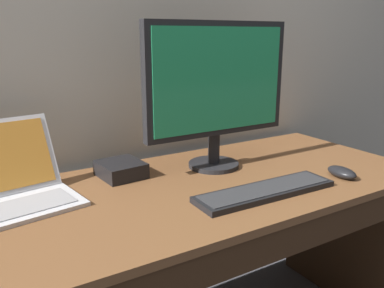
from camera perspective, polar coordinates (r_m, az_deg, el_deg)
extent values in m
cube|color=beige|center=(1.56, -12.26, 18.95)|extent=(4.85, 0.04, 2.60)
cube|color=brown|center=(1.27, -4.39, -7.36)|extent=(1.88, 0.69, 0.02)
cube|color=#3D2716|center=(1.97, 20.85, -11.23)|extent=(0.04, 0.64, 0.70)
cube|color=#3D2716|center=(1.04, 4.38, -16.44)|extent=(1.80, 0.02, 0.09)
cube|color=silver|center=(1.23, -23.22, -8.35)|extent=(0.35, 0.25, 0.01)
cube|color=#959599|center=(1.22, -23.12, -8.18)|extent=(0.29, 0.17, 0.00)
cube|color=silver|center=(1.33, -25.66, -1.72)|extent=(0.33, 0.15, 0.22)
cube|color=#C67F2D|center=(1.33, -25.61, -1.68)|extent=(0.30, 0.13, 0.19)
cylinder|color=black|center=(1.49, 3.10, -2.94)|extent=(0.19, 0.19, 0.02)
cylinder|color=black|center=(1.47, 3.13, -0.57)|extent=(0.04, 0.04, 0.11)
cube|color=black|center=(1.41, 3.68, 9.19)|extent=(0.56, 0.03, 0.39)
cube|color=#23935B|center=(1.40, 4.14, 9.11)|extent=(0.52, 0.00, 0.35)
cube|color=black|center=(1.26, 10.42, -6.64)|extent=(0.47, 0.13, 0.02)
cube|color=#2D2D30|center=(1.26, 10.45, -6.21)|extent=(0.44, 0.11, 0.00)
ellipsoid|color=black|center=(1.47, 20.56, -3.79)|extent=(0.07, 0.12, 0.04)
cube|color=black|center=(1.41, -10.09, -3.57)|extent=(0.15, 0.17, 0.05)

